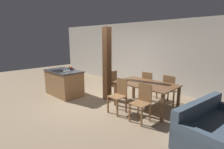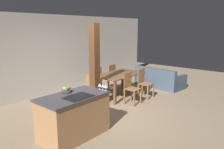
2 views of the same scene
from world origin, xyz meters
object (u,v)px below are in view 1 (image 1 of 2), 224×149
object	(u,v)px
wine_glass_middle	(67,70)
couch	(214,129)
fruit_bowl	(71,68)
dining_chair_near_left	(119,95)
dining_chair_near_right	(142,102)
dining_chair_head_end	(115,84)
wine_glass_far	(69,70)
dining_chair_far_right	(170,89)
wine_glass_near	(64,71)
timber_post	(107,64)
kitchen_island	(64,83)
dining_table	(146,86)
dining_chair_far_left	(149,85)

from	to	relation	value
wine_glass_middle	couch	size ratio (longest dim) A/B	0.07
fruit_bowl	dining_chair_near_left	world-z (taller)	fruit_bowl
dining_chair_near_left	dining_chair_near_right	distance (m)	0.77
wine_glass_middle	dining_chair_head_end	distance (m)	1.66
fruit_bowl	dining_chair_near_left	size ratio (longest dim) A/B	0.24
fruit_bowl	wine_glass_far	size ratio (longest dim) A/B	1.63
dining_chair_near_right	couch	bearing A→B (deg)	9.75
dining_chair_far_right	dining_chair_near_right	bearing A→B (deg)	90.00
wine_glass_far	dining_chair_far_right	size ratio (longest dim) A/B	0.15
wine_glass_near	wine_glass_far	world-z (taller)	same
dining_chair_far_right	timber_post	distance (m)	2.14
kitchen_island	dining_chair_far_right	distance (m)	3.66
wine_glass_near	wine_glass_middle	xyz separation A→B (m)	(0.00, 0.09, 0.00)
wine_glass_far	dining_chair_head_end	bearing A→B (deg)	50.04
dining_chair_near_left	timber_post	size ratio (longest dim) A/B	0.39
dining_chair_near_left	dining_chair_near_right	bearing A→B (deg)	0.00
wine_glass_near	wine_glass_middle	distance (m)	0.09
dining_table	wine_glass_far	bearing A→B (deg)	-152.17
kitchen_island	dining_chair_near_left	bearing A→B (deg)	6.05
dining_table	dining_chair_far_left	distance (m)	0.85
dining_table	dining_chair_near_right	world-z (taller)	dining_chair_near_right
kitchen_island	fruit_bowl	bearing A→B (deg)	77.80
dining_chair_near_left	couch	xyz separation A→B (m)	(2.31, 0.27, -0.24)
fruit_bowl	dining_chair_far_left	bearing A→B (deg)	31.70
kitchen_island	dining_table	size ratio (longest dim) A/B	0.85
timber_post	dining_chair_near_left	bearing A→B (deg)	-27.23
couch	timber_post	xyz separation A→B (m)	(-3.32, 0.25, 0.93)
kitchen_island	dining_chair_head_end	xyz separation A→B (m)	(1.62, 1.00, 0.04)
fruit_bowl	dining_chair_near_right	distance (m)	3.20
fruit_bowl	kitchen_island	bearing A→B (deg)	-102.20
wine_glass_far	timber_post	bearing A→B (deg)	49.33
fruit_bowl	wine_glass_near	size ratio (longest dim) A/B	1.63
wine_glass_far	dining_table	xyz separation A→B (m)	(2.19, 1.16, -0.36)
dining_chair_near_right	wine_glass_middle	bearing A→B (deg)	-168.93
wine_glass_far	dining_chair_near_right	size ratio (longest dim) A/B	0.15
kitchen_island	dining_chair_near_right	xyz separation A→B (m)	(3.22, 0.26, 0.04)
dining_table	dining_chair_head_end	xyz separation A→B (m)	(-1.22, 0.00, -0.16)
dining_chair_far_right	wine_glass_middle	bearing A→B (deg)	37.70
dining_chair_near_left	dining_chair_near_right	size ratio (longest dim) A/B	1.00
fruit_bowl	dining_chair_near_right	world-z (taller)	fruit_bowl
dining_chair_near_left	dining_chair_near_right	world-z (taller)	same
timber_post	wine_glass_near	bearing A→B (deg)	-125.79
dining_chair_near_left	dining_chair_far_right	bearing A→B (deg)	62.78
dining_chair_far_left	dining_chair_far_right	world-z (taller)	same
dining_chair_far_right	dining_chair_head_end	bearing A→B (deg)	24.84
wine_glass_far	timber_post	xyz separation A→B (m)	(0.80, 0.93, 0.18)
wine_glass_near	dining_chair_near_left	world-z (taller)	wine_glass_near
dining_chair_head_end	wine_glass_near	bearing A→B (deg)	144.03
dining_chair_far_left	dining_chair_near_left	bearing A→B (deg)	90.00
dining_chair_far_left	couch	distance (m)	2.63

